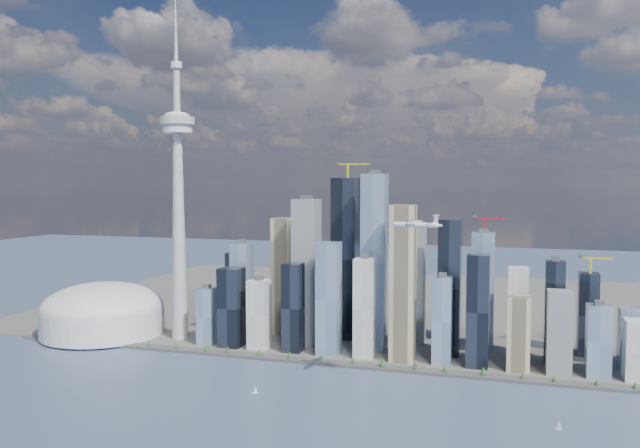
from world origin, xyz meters
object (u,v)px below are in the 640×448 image
(sailboat_west, at_px, (255,391))
(sailboat_east, at_px, (559,426))
(needle_tower, at_px, (178,196))
(dome_stadium, at_px, (103,312))
(airplane, at_px, (416,224))

(sailboat_west, bearing_deg, sailboat_east, -1.63)
(needle_tower, relative_size, sailboat_east, 51.41)
(needle_tower, height_order, dome_stadium, needle_tower)
(dome_stadium, distance_m, sailboat_east, 734.40)
(needle_tower, bearing_deg, sailboat_west, -42.98)
(sailboat_west, bearing_deg, airplane, 9.58)
(needle_tower, bearing_deg, sailboat_east, -20.79)
(needle_tower, xyz_separation_m, sailboat_west, (219.32, -204.36, -232.51))
(needle_tower, xyz_separation_m, dome_stadium, (-140.00, -10.00, -196.40))
(sailboat_west, height_order, sailboat_east, sailboat_east)
(dome_stadium, relative_size, sailboat_west, 19.25)
(airplane, bearing_deg, sailboat_east, -8.10)
(dome_stadium, bearing_deg, airplane, -16.50)
(airplane, bearing_deg, dome_stadium, 170.42)
(sailboat_west, bearing_deg, dome_stadium, 151.62)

